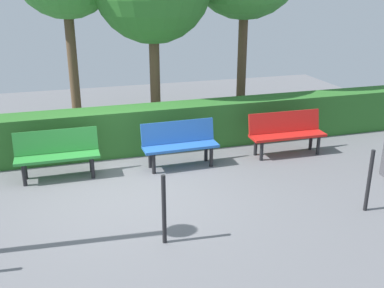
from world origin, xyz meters
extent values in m
plane|color=slate|center=(0.00, 0.00, 0.00)|extent=(16.00, 16.00, 0.00)
cube|color=red|center=(-3.31, -0.63, 0.41)|extent=(1.56, 0.45, 0.05)
cube|color=red|center=(-3.32, -0.82, 0.65)|extent=(1.55, 0.15, 0.42)
cylinder|color=black|center=(-3.94, -0.47, 0.20)|extent=(0.07, 0.07, 0.39)
cylinder|color=black|center=(-3.94, -0.77, 0.20)|extent=(0.07, 0.07, 0.39)
cylinder|color=black|center=(-2.68, -0.49, 0.20)|extent=(0.07, 0.07, 0.39)
cylinder|color=black|center=(-2.69, -0.79, 0.20)|extent=(0.07, 0.07, 0.39)
cube|color=blue|center=(-1.07, -0.63, 0.41)|extent=(1.43, 0.45, 0.05)
cube|color=blue|center=(-1.06, -0.82, 0.65)|extent=(1.43, 0.14, 0.42)
cylinder|color=black|center=(-1.63, -0.49, 0.20)|extent=(0.07, 0.07, 0.39)
cylinder|color=black|center=(-1.63, -0.79, 0.20)|extent=(0.07, 0.07, 0.39)
cylinder|color=black|center=(-0.51, -0.47, 0.20)|extent=(0.07, 0.07, 0.39)
cylinder|color=black|center=(-0.50, -0.77, 0.20)|extent=(0.07, 0.07, 0.39)
cube|color=#2D8C38|center=(1.17, -0.74, 0.41)|extent=(1.47, 0.43, 0.05)
cube|color=#2D8C38|center=(1.17, -0.93, 0.65)|extent=(1.46, 0.13, 0.42)
cylinder|color=black|center=(0.59, -0.59, 0.20)|extent=(0.07, 0.07, 0.39)
cylinder|color=black|center=(0.59, -0.89, 0.20)|extent=(0.07, 0.07, 0.39)
cylinder|color=black|center=(1.75, -0.59, 0.20)|extent=(0.07, 0.07, 0.39)
cylinder|color=black|center=(1.75, -0.89, 0.20)|extent=(0.07, 0.07, 0.39)
cube|color=#2D6B28|center=(-0.99, -1.71, 0.47)|extent=(11.86, 0.64, 0.94)
cylinder|color=brown|center=(-3.35, -3.21, 1.51)|extent=(0.22, 0.22, 3.02)
cylinder|color=brown|center=(-1.09, -2.93, 1.28)|extent=(0.23, 0.23, 2.56)
cylinder|color=brown|center=(0.68, -3.44, 1.51)|extent=(0.22, 0.22, 3.02)
cylinder|color=black|center=(-3.36, 1.86, 0.50)|extent=(0.06, 0.06, 1.00)
cylinder|color=black|center=(-0.15, 1.86, 0.50)|extent=(0.06, 0.06, 1.00)
camera|label=1|loc=(1.01, 7.07, 3.36)|focal=42.14mm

